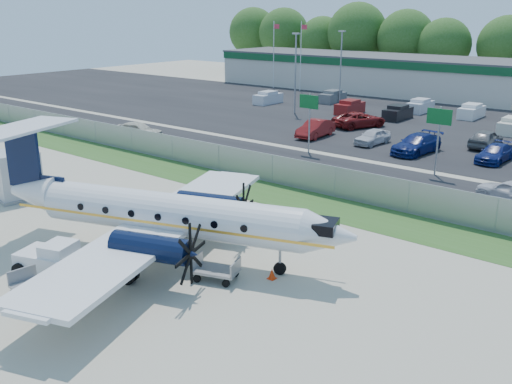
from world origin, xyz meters
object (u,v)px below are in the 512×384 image
Objects in this scene: service_container at (16,176)px; baggage_cart_far at (216,270)px; aircraft at (163,213)px; pushback_tug at (52,258)px; baggage_cart_near at (33,288)px.

baggage_cart_far is at bearing -2.24° from service_container.
service_container is (-14.16, 0.39, -0.84)m from aircraft.
aircraft is at bearing 59.64° from pushback_tug.
service_container reaches higher than baggage_cart_far.
aircraft is 5.37m from pushback_tug.
baggage_cart_near is at bearing -127.42° from baggage_cart_far.
aircraft reaches higher than pushback_tug.
baggage_cart_far is 0.71× the size of service_container.
baggage_cart_near is (1.59, -1.92, -0.23)m from pushback_tug.
service_container is (-11.56, 4.84, 0.68)m from pushback_tug.
aircraft is at bearing 80.91° from baggage_cart_near.
aircraft is 5.92× the size of pushback_tug.
service_container is at bearing 152.78° from baggage_cart_near.
baggage_cart_near is 7.64m from baggage_cart_far.
aircraft is 8.45× the size of baggage_cart_far.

